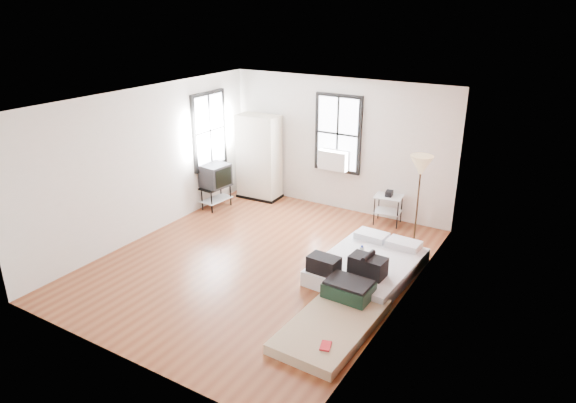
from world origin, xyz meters
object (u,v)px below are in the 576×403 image
Objects in this scene: side_table at (389,202)px; mattress_main at (367,265)px; tv_stand at (216,177)px; wardrobe at (259,157)px; floor_lamp at (421,170)px; mattress_bare at (336,316)px.

mattress_main is at bearing -77.86° from side_table.
wardrobe is at bearing 73.38° from tv_stand.
wardrobe is 1.06× the size of floor_lamp.
tv_stand is at bearing -178.51° from floor_lamp.
floor_lamp is (0.22, 2.68, 1.43)m from mattress_bare.
floor_lamp is at bearing -48.75° from side_table.
mattress_main is at bearing 98.71° from mattress_bare.
mattress_main is 1.55m from mattress_bare.
side_table is 1.70m from floor_lamp.
floor_lamp is at bearing 87.07° from mattress_bare.
mattress_main is at bearing -8.52° from tv_stand.
wardrobe reaches higher than mattress_bare.
tv_stand reaches higher than side_table.
floor_lamp is 4.45m from tv_stand.
floor_lamp reaches higher than side_table.
side_table is at bearing 131.25° from floor_lamp.
floor_lamp is 1.84× the size of tv_stand.
side_table is 3.67m from tv_stand.
mattress_main is 4.16m from wardrobe.
floor_lamp reaches higher than mattress_bare.
tv_stand reaches higher than mattress_main.
mattress_bare is 3.74m from side_table.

